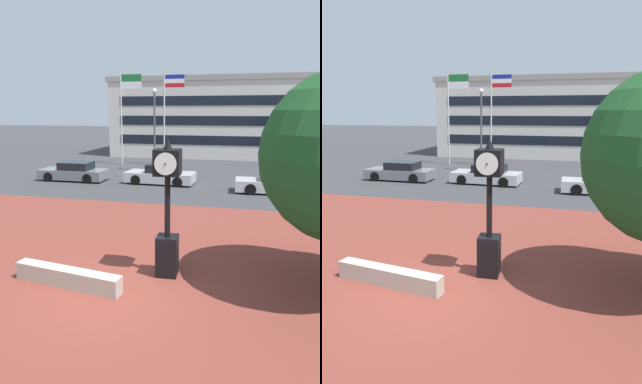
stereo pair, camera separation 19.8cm
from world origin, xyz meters
The scene contains 11 objects.
ground_plane centered at (0.00, 0.00, 0.00)m, with size 200.00×200.00×0.00m, color #38383A.
plaza_brick_paving centered at (0.00, 2.78, 0.00)m, with size 44.00×13.55×0.01m, color brown.
planter_wall centered at (-1.21, 0.22, 0.25)m, with size 3.20×0.40×0.50m, color #ADA393.
street_clock centered at (1.27, 1.57, 1.92)m, with size 0.75×0.83×3.97m.
car_street_near centered at (-8.17, 14.65, 0.57)m, with size 4.57×1.95×1.28m.
car_street_mid centered at (5.02, 13.68, 0.57)m, with size 4.53×1.89×1.28m.
car_street_far centered at (-2.12, 14.92, 0.57)m, with size 4.55×2.11×1.28m.
flagpole_primary centered at (-7.17, 22.52, 4.92)m, with size 1.91×0.14×7.93m.
flagpole_secondary centered at (-3.44, 22.52, 4.73)m, with size 1.74×0.14×7.83m.
civic_building centered at (1.83, 32.77, 4.00)m, with size 25.43×10.40×7.98m.
street_lamp_post centered at (-3.63, 19.15, 3.87)m, with size 0.36×0.36×6.28m.
Camera 2 is at (3.62, -8.14, 4.68)m, focal length 34.50 mm.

